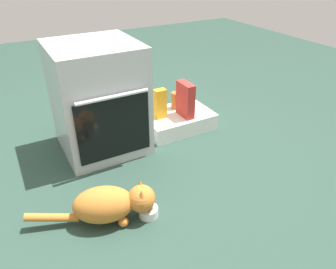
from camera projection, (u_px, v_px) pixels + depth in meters
ground at (117, 172)px, 2.16m from camera, size 8.00×8.00×0.00m
oven at (98, 99)px, 2.25m from camera, size 0.58×0.62×0.78m
pantry_cabinet at (177, 120)px, 2.66m from camera, size 0.56×0.39×0.13m
food_bowl at (148, 211)px, 1.80m from camera, size 0.11×0.11×0.08m
cat at (110, 204)px, 1.73m from camera, size 0.67×0.32×0.22m
sauce_jar at (176, 100)px, 2.68m from camera, size 0.08×0.08×0.14m
juice_carton at (160, 104)px, 2.50m from camera, size 0.09×0.06×0.24m
cereal_box at (185, 100)px, 2.52m from camera, size 0.07×0.18×0.28m
soda_can at (156, 104)px, 2.64m from camera, size 0.07×0.07×0.12m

